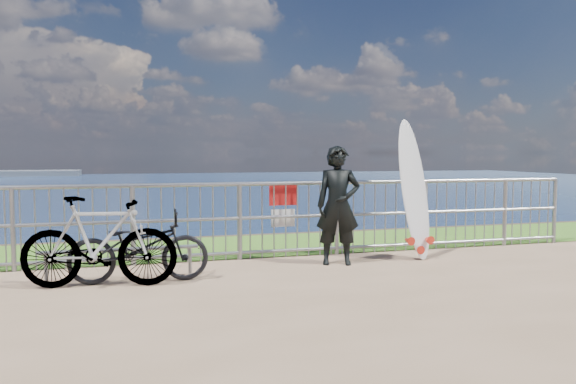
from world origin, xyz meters
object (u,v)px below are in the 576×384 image
object	(u,v)px
bicycle_near	(139,247)
bicycle_far	(99,242)
surfboard	(414,194)
surfer	(338,205)

from	to	relation	value
bicycle_near	bicycle_far	distance (m)	0.47
surfboard	bicycle_near	world-z (taller)	surfboard
bicycle_far	bicycle_near	bearing A→B (deg)	-64.96
bicycle_near	bicycle_far	xyz separation A→B (m)	(-0.44, -0.13, 0.10)
bicycle_near	surfer	bearing A→B (deg)	-79.78
bicycle_near	bicycle_far	bearing A→B (deg)	108.56
surfer	surfboard	xyz separation A→B (m)	(1.23, 0.11, 0.12)
surfboard	bicycle_near	bearing A→B (deg)	-173.17
surfer	bicycle_far	distance (m)	3.17
bicycle_far	surfer	bearing A→B (deg)	-72.10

